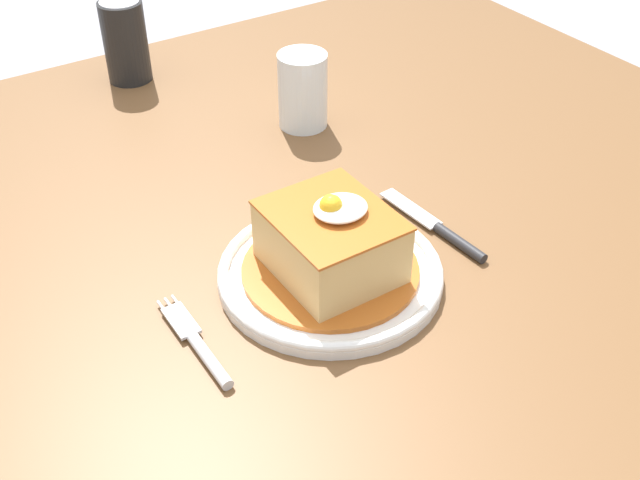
{
  "coord_description": "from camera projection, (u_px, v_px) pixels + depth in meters",
  "views": [
    {
      "loc": [
        -0.41,
        -0.66,
        1.3
      ],
      "look_at": [
        -0.05,
        -0.1,
        0.78
      ],
      "focal_mm": 44.54,
      "sensor_mm": 36.0,
      "label": 1
    }
  ],
  "objects": [
    {
      "name": "knife",
      "position": [
        445.0,
        232.0,
        0.91
      ],
      "size": [
        0.03,
        0.17,
        0.01
      ],
      "color": "#262628",
      "rests_on": "dining_table"
    },
    {
      "name": "soda_can",
      "position": [
        125.0,
        41.0,
        1.19
      ],
      "size": [
        0.07,
        0.07,
        0.12
      ],
      "color": "black",
      "rests_on": "dining_table"
    },
    {
      "name": "fork",
      "position": [
        200.0,
        347.0,
        0.76
      ],
      "size": [
        0.02,
        0.14,
        0.01
      ],
      "color": "silver",
      "rests_on": "dining_table"
    },
    {
      "name": "main_plate",
      "position": [
        330.0,
        273.0,
        0.84
      ],
      "size": [
        0.24,
        0.24,
        0.02
      ],
      "color": "white",
      "rests_on": "dining_table"
    },
    {
      "name": "drinking_glass",
      "position": [
        303.0,
        95.0,
        1.09
      ],
      "size": [
        0.07,
        0.07,
        0.1
      ],
      "color": "#3F2314",
      "rests_on": "dining_table"
    },
    {
      "name": "dining_table",
      "position": [
        307.0,
        268.0,
        1.01
      ],
      "size": [
        1.3,
        1.1,
        0.74
      ],
      "color": "brown",
      "rests_on": "ground_plane"
    },
    {
      "name": "sandwich_meal",
      "position": [
        331.0,
        245.0,
        0.82
      ],
      "size": [
        0.19,
        0.19,
        0.1
      ],
      "color": "#B75B1E",
      "rests_on": "main_plate"
    }
  ]
}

